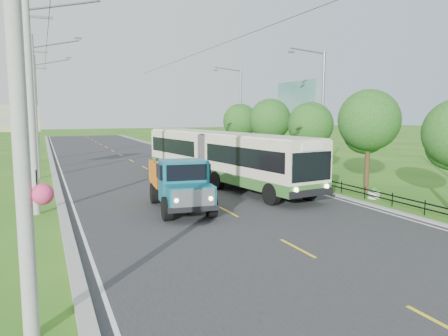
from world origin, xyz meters
TOP-DOWN VIEW (x-y plane):
  - ground at (0.00, 0.00)m, footprint 240.00×240.00m
  - road at (0.00, 20.00)m, footprint 14.00×120.00m
  - curb_left at (-7.20, 20.00)m, footprint 0.40×120.00m
  - curb_right at (7.15, 20.00)m, footprint 0.30×120.00m
  - edge_line_left at (-6.65, 20.00)m, footprint 0.12×120.00m
  - edge_line_right at (6.65, 20.00)m, footprint 0.12×120.00m
  - centre_dash at (0.00, 0.00)m, footprint 0.12×2.20m
  - railing_right at (8.00, 14.00)m, footprint 0.04×40.00m
  - pole_nearest at (-8.24, -3.00)m, footprint 3.51×0.44m
  - pole_near at (-8.26, 9.00)m, footprint 3.51×0.32m
  - pole_mid at (-8.26, 21.00)m, footprint 3.51×0.32m
  - pole_far at (-8.26, 33.00)m, footprint 3.51×0.32m
  - tree_third at (9.86, 8.14)m, footprint 3.60×3.62m
  - tree_fourth at (9.86, 14.14)m, footprint 3.24×3.31m
  - tree_fifth at (9.86, 20.14)m, footprint 3.48×3.52m
  - tree_back at (9.86, 26.14)m, footprint 3.30×3.36m
  - streetlight_mid at (10.64, 14.00)m, footprint 3.02×0.20m
  - streetlight_far at (10.64, 28.00)m, footprint 3.02×0.20m
  - planter_near at (8.60, 6.00)m, footprint 0.64×0.64m
  - planter_mid at (8.60, 14.00)m, footprint 0.64×0.64m
  - planter_far at (8.60, 22.00)m, footprint 0.64×0.64m
  - billboard_left at (-9.50, 24.00)m, footprint 3.00×0.20m
  - billboard_right at (12.30, 20.00)m, footprint 0.24×6.00m
  - bus at (2.77, 13.62)m, footprint 5.28×17.22m
  - dump_truck at (-1.91, 7.45)m, footprint 2.81×6.10m

SIDE VIEW (x-z plane):
  - ground at x=0.00m, z-range 0.00..0.00m
  - road at x=0.00m, z-range 0.00..0.02m
  - edge_line_left at x=-6.65m, z-range 0.02..0.02m
  - edge_line_right at x=6.65m, z-range 0.02..0.02m
  - centre_dash at x=0.00m, z-range 0.02..0.02m
  - curb_right at x=7.15m, z-range 0.00..0.10m
  - curb_left at x=-7.20m, z-range 0.00..0.15m
  - planter_near at x=8.60m, z-range -0.05..0.62m
  - planter_mid at x=8.60m, z-range -0.05..0.62m
  - planter_far at x=8.60m, z-range -0.05..0.62m
  - railing_right at x=8.00m, z-range 0.00..0.60m
  - dump_truck at x=-1.91m, z-range 0.16..2.64m
  - bus at x=2.77m, z-range 0.33..3.62m
  - tree_fourth at x=9.86m, z-range 0.89..6.29m
  - tree_back at x=9.86m, z-range 0.90..6.40m
  - tree_fifth at x=9.86m, z-range 0.95..6.75m
  - billboard_left at x=-9.50m, z-range 1.27..6.47m
  - tree_third at x=9.86m, z-range 0.99..6.99m
  - streetlight_mid at x=10.64m, z-range 0.37..9.44m
  - streetlight_far at x=10.64m, z-range 0.37..9.44m
  - pole_nearest at x=-8.24m, z-range -0.06..9.94m
  - pole_near at x=-8.26m, z-range 0.09..10.09m
  - pole_mid at x=-8.26m, z-range 0.09..10.09m
  - pole_far at x=-8.26m, z-range 0.09..10.09m
  - billboard_right at x=12.30m, z-range 1.69..8.99m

